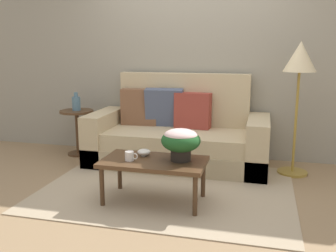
% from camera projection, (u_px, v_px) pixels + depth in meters
% --- Properties ---
extents(ground_plane, '(14.00, 14.00, 0.00)m').
position_uv_depth(ground_plane, '(170.00, 186.00, 3.94)').
color(ground_plane, '#997A56').
extents(wall_back, '(6.40, 0.12, 2.75)m').
position_uv_depth(wall_back, '(194.00, 50.00, 4.87)').
color(wall_back, gray).
rests_on(wall_back, ground).
extents(area_rug, '(2.48, 1.90, 0.01)m').
position_uv_depth(area_rug, '(168.00, 188.00, 3.86)').
color(area_rug, tan).
rests_on(area_rug, ground).
extents(couch, '(2.15, 0.92, 1.09)m').
position_uv_depth(couch, '(178.00, 137.00, 4.65)').
color(couch, tan).
rests_on(couch, ground).
extents(coffee_table, '(0.95, 0.53, 0.41)m').
position_uv_depth(coffee_table, '(154.00, 165.00, 3.47)').
color(coffee_table, '#442D1B').
rests_on(coffee_table, ground).
extents(side_table, '(0.44, 0.44, 0.60)m').
position_uv_depth(side_table, '(77.00, 124.00, 5.01)').
color(side_table, '#4C331E').
rests_on(side_table, ground).
extents(floor_lamp, '(0.35, 0.35, 1.48)m').
position_uv_depth(floor_lamp, '(300.00, 67.00, 4.08)').
color(floor_lamp, olive).
rests_on(floor_lamp, ground).
extents(potted_plant, '(0.36, 0.36, 0.29)m').
position_uv_depth(potted_plant, '(181.00, 141.00, 3.41)').
color(potted_plant, black).
rests_on(potted_plant, coffee_table).
extents(coffee_mug, '(0.12, 0.08, 0.09)m').
position_uv_depth(coffee_mug, '(130.00, 156.00, 3.44)').
color(coffee_mug, white).
rests_on(coffee_mug, coffee_table).
extents(snack_bowl, '(0.13, 0.13, 0.07)m').
position_uv_depth(snack_bowl, '(144.00, 152.00, 3.59)').
color(snack_bowl, silver).
rests_on(snack_bowl, coffee_table).
extents(table_vase, '(0.11, 0.11, 0.24)m').
position_uv_depth(table_vase, '(76.00, 103.00, 4.95)').
color(table_vase, slate).
rests_on(table_vase, side_table).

